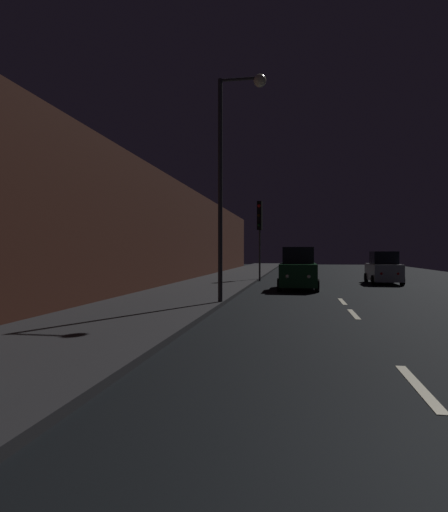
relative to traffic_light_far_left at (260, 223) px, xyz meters
name	(u,v)px	position (x,y,z in m)	size (l,w,h in m)	color
ground	(325,283)	(4.20, -0.54, -3.88)	(25.39, 84.00, 0.02)	black
sidewalk_left	(224,280)	(-2.30, -0.54, -3.79)	(4.40, 84.00, 0.15)	#28282B
building_facade_left	(170,232)	(-4.90, -4.04, -0.79)	(0.80, 63.00, 6.15)	#472319
lane_centerline	(359,320)	(4.20, -16.05, -3.86)	(0.16, 12.90, 0.01)	beige
traffic_light_far_left	(260,223)	(0.00, 0.00, 0.00)	(0.35, 0.48, 5.28)	#38383A
streetlamp_overhead	(232,157)	(0.23, -13.45, 1.40)	(1.70, 0.44, 8.08)	#2D2D30
car_approaching_headlights	(298,270)	(2.51, -5.93, -2.88)	(1.99, 4.31, 2.17)	#0F3819
car_parked_right_far	(383,269)	(7.59, -1.07, -2.97)	(1.79, 3.89, 1.96)	#A5A8AD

